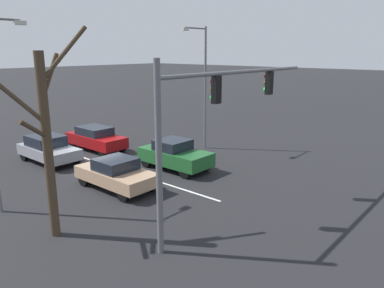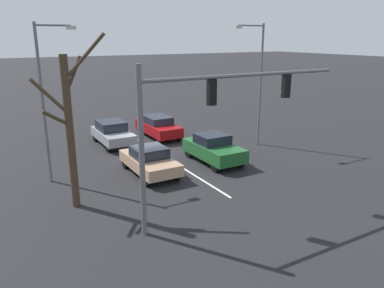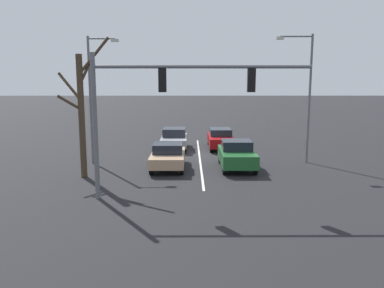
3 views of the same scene
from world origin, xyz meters
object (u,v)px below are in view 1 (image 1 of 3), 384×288
at_px(car_darkgreen_leftlane_front, 175,155).
at_px(traffic_signal_gantry, 214,108).
at_px(street_lamp_left_shoulder, 203,80).
at_px(bare_tree_near, 47,137).
at_px(car_gray_midlane_second, 48,149).
at_px(car_tan_midlane_front, 116,173).
at_px(car_maroon_leftlane_second, 96,138).

xyz_separation_m(car_darkgreen_leftlane_front, traffic_signal_gantry, (3.93, 5.62, 3.54)).
relative_size(street_lamp_left_shoulder, bare_tree_near, 1.09).
bearing_deg(traffic_signal_gantry, car_darkgreen_leftlane_front, -124.94).
distance_m(car_darkgreen_leftlane_front, car_gray_midlane_second, 7.43).
xyz_separation_m(car_tan_midlane_front, car_maroon_leftlane_second, (-3.54, -6.63, 0.04)).
bearing_deg(bare_tree_near, street_lamp_left_shoulder, -163.97).
distance_m(car_tan_midlane_front, car_gray_midlane_second, 6.35).
distance_m(traffic_signal_gantry, bare_tree_near, 5.64).
height_order(car_tan_midlane_front, street_lamp_left_shoulder, street_lamp_left_shoulder).
relative_size(car_gray_midlane_second, street_lamp_left_shoulder, 0.53).
relative_size(car_maroon_leftlane_second, bare_tree_near, 0.62).
height_order(car_tan_midlane_front, car_darkgreen_leftlane_front, car_darkgreen_leftlane_front).
height_order(car_gray_midlane_second, street_lamp_left_shoulder, street_lamp_left_shoulder).
bearing_deg(bare_tree_near, car_gray_midlane_second, -117.39).
bearing_deg(car_tan_midlane_front, car_darkgreen_leftlane_front, 179.91).
xyz_separation_m(car_darkgreen_leftlane_front, bare_tree_near, (8.19, 2.01, 2.73)).
height_order(car_maroon_leftlane_second, traffic_signal_gantry, traffic_signal_gantry).
xyz_separation_m(car_maroon_leftlane_second, bare_tree_near, (7.78, 8.65, 2.75)).
relative_size(car_darkgreen_leftlane_front, bare_tree_near, 0.57).
bearing_deg(bare_tree_near, car_tan_midlane_front, -154.54).
bearing_deg(traffic_signal_gantry, bare_tree_near, -40.20).
bearing_deg(car_tan_midlane_front, traffic_signal_gantry, 90.22).
height_order(car_darkgreen_leftlane_front, street_lamp_left_shoulder, street_lamp_left_shoulder).
xyz_separation_m(car_maroon_leftlane_second, car_gray_midlane_second, (3.44, 0.27, 0.03)).
bearing_deg(car_darkgreen_leftlane_front, car_tan_midlane_front, -0.09).
distance_m(car_maroon_leftlane_second, bare_tree_near, 11.95).
distance_m(car_tan_midlane_front, car_darkgreen_leftlane_front, 3.95).
distance_m(car_darkgreen_leftlane_front, traffic_signal_gantry, 7.71).
height_order(car_darkgreen_leftlane_front, bare_tree_near, bare_tree_near).
bearing_deg(traffic_signal_gantry, car_maroon_leftlane_second, -106.01).
bearing_deg(street_lamp_left_shoulder, car_gray_midlane_second, -30.58).
bearing_deg(car_gray_midlane_second, street_lamp_left_shoulder, 149.42).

